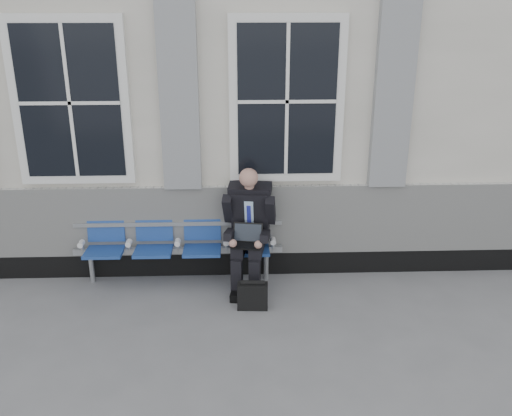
{
  "coord_description": "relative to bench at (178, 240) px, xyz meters",
  "views": [
    {
      "loc": [
        -0.25,
        -5.19,
        3.45
      ],
      "look_at": [
        -0.03,
        0.9,
        1.12
      ],
      "focal_mm": 40.0,
      "sensor_mm": 36.0,
      "label": 1
    }
  ],
  "objects": [
    {
      "name": "ground",
      "position": [
        0.99,
        -1.32,
        -0.55
      ],
      "size": [
        70.0,
        70.0,
        0.0
      ],
      "primitive_type": "plane",
      "color": "slate",
      "rests_on": "ground"
    },
    {
      "name": "station_building",
      "position": [
        0.97,
        2.15,
        1.67
      ],
      "size": [
        14.4,
        4.4,
        4.49
      ],
      "color": "silver",
      "rests_on": "ground"
    },
    {
      "name": "bench",
      "position": [
        0.0,
        0.0,
        0.0
      ],
      "size": [
        2.6,
        0.47,
        0.91
      ],
      "color": "#9EA0A3",
      "rests_on": "ground"
    },
    {
      "name": "businessman",
      "position": [
        0.88,
        -0.14,
        0.26
      ],
      "size": [
        0.66,
        0.89,
        1.52
      ],
      "color": "black",
      "rests_on": "ground"
    },
    {
      "name": "briefcase",
      "position": [
        0.9,
        -0.74,
        -0.39
      ],
      "size": [
        0.36,
        0.17,
        0.36
      ],
      "color": "black",
      "rests_on": "ground"
    }
  ]
}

